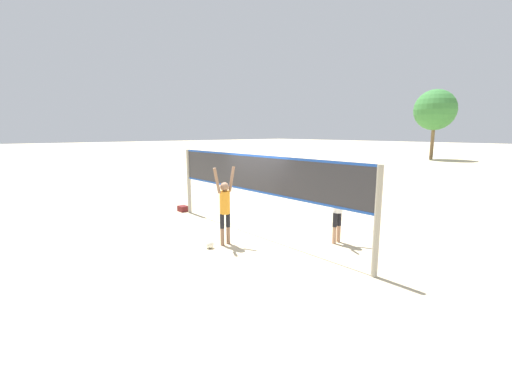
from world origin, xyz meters
The scene contains 7 objects.
ground_plane centered at (0.00, 0.00, 0.00)m, with size 200.00×200.00×0.00m, color beige.
volleyball_net centered at (0.00, 0.00, 1.66)m, with size 7.90×0.14×2.42m.
player_spiker centered at (0.06, -1.17, 1.13)m, with size 0.28×0.71×2.15m.
player_blocker centered at (1.98, 1.27, 1.14)m, with size 0.28×0.71×2.16m.
volleyball centered at (0.04, -1.67, 0.11)m, with size 0.21×0.21×0.21m.
gear_bag centered at (-4.28, -0.08, 0.11)m, with size 0.37×0.31×0.22m.
tree_left_cluster centered at (-8.75, 33.59, 5.41)m, with size 4.41×4.41×7.64m.
Camera 1 is at (7.46, -6.46, 3.08)m, focal length 24.00 mm.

